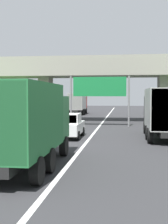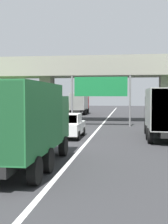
% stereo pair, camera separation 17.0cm
% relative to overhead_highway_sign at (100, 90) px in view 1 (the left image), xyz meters
% --- Properties ---
extents(lane_centre_stripe, '(0.20, 103.58, 0.01)m').
position_rel_overhead_highway_sign_xyz_m(lane_centre_stripe, '(0.00, -2.06, -3.60)').
color(lane_centre_stripe, white).
rests_on(lane_centre_stripe, ground).
extents(overpass_bridge, '(40.00, 4.80, 7.44)m').
position_rel_overhead_highway_sign_xyz_m(overpass_bridge, '(0.00, 5.89, 1.97)').
color(overpass_bridge, gray).
rests_on(overpass_bridge, ground).
extents(overhead_highway_sign, '(5.88, 0.18, 4.94)m').
position_rel_overhead_highway_sign_xyz_m(overhead_highway_sign, '(0.00, 0.00, 0.00)').
color(overhead_highway_sign, slate).
rests_on(overhead_highway_sign, ground).
extents(truck_black, '(2.44, 7.30, 3.44)m').
position_rel_overhead_highway_sign_xyz_m(truck_black, '(5.05, -8.43, -1.67)').
color(truck_black, black).
rests_on(truck_black, ground).
extents(truck_green, '(2.44, 7.30, 3.44)m').
position_rel_overhead_highway_sign_xyz_m(truck_green, '(-1.55, -18.10, -1.67)').
color(truck_green, black).
rests_on(truck_green, ground).
extents(truck_red, '(2.44, 7.30, 3.44)m').
position_rel_overhead_highway_sign_xyz_m(truck_red, '(-5.01, 19.38, -1.67)').
color(truck_red, black).
rests_on(truck_red, ground).
extents(car_white, '(1.86, 4.10, 1.72)m').
position_rel_overhead_highway_sign_xyz_m(car_white, '(-1.50, -8.75, -2.74)').
color(car_white, silver).
rests_on(car_white, ground).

